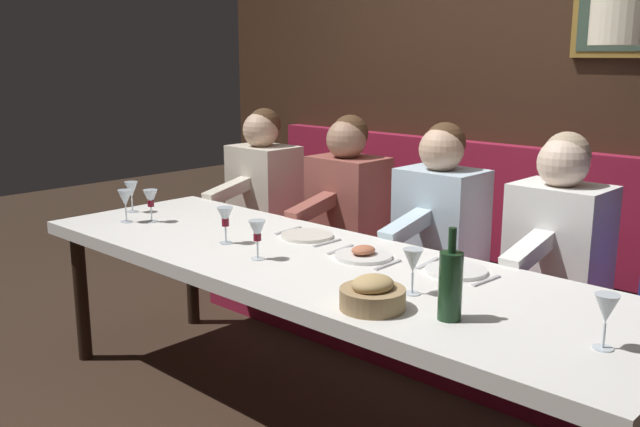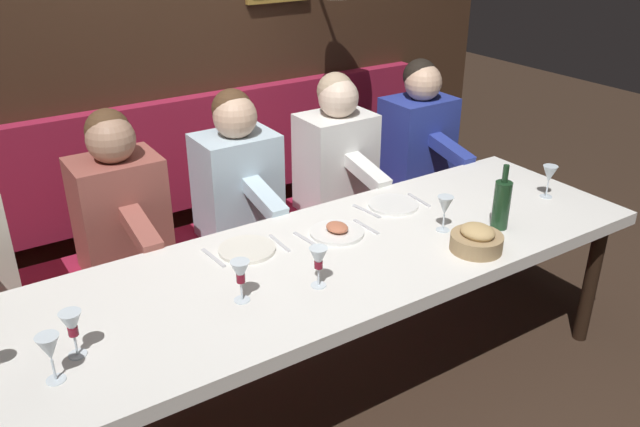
% 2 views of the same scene
% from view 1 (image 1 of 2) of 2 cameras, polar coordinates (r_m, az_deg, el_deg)
% --- Properties ---
extents(ground_plane, '(12.00, 12.00, 0.00)m').
position_cam_1_polar(ground_plane, '(3.21, -0.33, -16.47)').
color(ground_plane, '#332319').
extents(dining_table, '(0.90, 2.88, 0.74)m').
position_cam_1_polar(dining_table, '(2.93, -0.34, -4.79)').
color(dining_table, silver).
rests_on(dining_table, ground_plane).
extents(banquette_bench, '(0.52, 3.08, 0.45)m').
position_cam_1_polar(banquette_bench, '(3.74, 9.22, -8.39)').
color(banquette_bench, maroon).
rests_on(banquette_bench, ground_plane).
extents(back_wall_panel, '(0.59, 4.28, 2.90)m').
position_cam_1_polar(back_wall_panel, '(3.98, 14.66, 9.46)').
color(back_wall_panel, '#382316').
rests_on(back_wall_panel, ground_plane).
extents(diner_near, '(0.60, 0.40, 0.79)m').
position_cam_1_polar(diner_near, '(3.27, 18.72, -1.19)').
color(diner_near, white).
rests_on(diner_near, banquette_bench).
extents(diner_middle, '(0.60, 0.40, 0.79)m').
position_cam_1_polar(diner_middle, '(3.56, 9.68, 0.42)').
color(diner_middle, silver).
rests_on(diner_middle, banquette_bench).
extents(diner_far, '(0.60, 0.40, 0.79)m').
position_cam_1_polar(diner_far, '(3.92, 2.22, 1.74)').
color(diner_far, '#934C42').
rests_on(diner_far, banquette_bench).
extents(diner_farthest, '(0.60, 0.40, 0.79)m').
position_cam_1_polar(diner_farthest, '(4.40, -4.62, 2.93)').
color(diner_farthest, beige).
rests_on(diner_farthest, banquette_bench).
extents(place_setting_0, '(0.24, 0.31, 0.01)m').
position_cam_1_polar(place_setting_0, '(3.25, -1.06, -1.80)').
color(place_setting_0, silver).
rests_on(place_setting_0, dining_table).
extents(place_setting_1, '(0.24, 0.32, 0.01)m').
position_cam_1_polar(place_setting_1, '(2.79, 10.90, -4.54)').
color(place_setting_1, white).
rests_on(place_setting_1, dining_table).
extents(place_setting_2, '(0.24, 0.32, 0.05)m').
position_cam_1_polar(place_setting_2, '(2.93, 3.50, -3.30)').
color(place_setting_2, white).
rests_on(place_setting_2, dining_table).
extents(wine_glass_0, '(0.07, 0.07, 0.16)m').
position_cam_1_polar(wine_glass_0, '(3.65, -15.42, 1.12)').
color(wine_glass_0, silver).
rests_on(wine_glass_0, dining_table).
extents(wine_glass_1, '(0.07, 0.07, 0.16)m').
position_cam_1_polar(wine_glass_1, '(2.17, 22.07, -7.24)').
color(wine_glass_1, silver).
rests_on(wine_glass_1, dining_table).
extents(wine_glass_2, '(0.07, 0.07, 0.16)m').
position_cam_1_polar(wine_glass_2, '(3.15, -7.64, -0.36)').
color(wine_glass_2, silver).
rests_on(wine_glass_2, dining_table).
extents(wine_glass_3, '(0.07, 0.07, 0.16)m').
position_cam_1_polar(wine_glass_3, '(2.49, 7.50, -3.90)').
color(wine_glass_3, silver).
rests_on(wine_glass_3, dining_table).
extents(wine_glass_4, '(0.07, 0.07, 0.16)m').
position_cam_1_polar(wine_glass_4, '(3.88, -14.96, 1.81)').
color(wine_glass_4, silver).
rests_on(wine_glass_4, dining_table).
extents(wine_glass_5, '(0.07, 0.07, 0.16)m').
position_cam_1_polar(wine_glass_5, '(2.89, -5.08, -1.49)').
color(wine_glass_5, silver).
rests_on(wine_glass_5, dining_table).
extents(wine_glass_6, '(0.07, 0.07, 0.16)m').
position_cam_1_polar(wine_glass_6, '(3.63, -13.49, 1.12)').
color(wine_glass_6, silver).
rests_on(wine_glass_6, dining_table).
extents(wine_bottle, '(0.08, 0.08, 0.30)m').
position_cam_1_polar(wine_bottle, '(2.27, 10.46, -5.64)').
color(wine_bottle, '#19381E').
rests_on(wine_bottle, dining_table).
extents(bread_bowl, '(0.22, 0.22, 0.12)m').
position_cam_1_polar(bread_bowl, '(2.36, 4.25, -6.54)').
color(bread_bowl, '#9E7F56').
rests_on(bread_bowl, dining_table).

